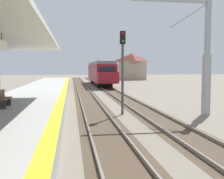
% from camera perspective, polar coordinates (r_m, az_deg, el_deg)
% --- Properties ---
extents(station_platform, '(5.00, 80.00, 0.91)m').
position_cam_1_polar(station_platform, '(15.83, -19.20, -4.68)').
color(station_platform, '#A8A8A3').
rests_on(station_platform, ground).
extents(track_pair_nearest_platform, '(2.34, 120.00, 0.16)m').
position_cam_1_polar(track_pair_nearest_platform, '(19.63, -4.23, -3.84)').
color(track_pair_nearest_platform, '#4C3D2D').
rests_on(track_pair_nearest_platform, ground).
extents(track_pair_middle, '(2.34, 120.00, 0.16)m').
position_cam_1_polar(track_pair_middle, '(20.18, 5.47, -3.62)').
color(track_pair_middle, '#4C3D2D').
rests_on(track_pair_middle, ground).
extents(approaching_train, '(2.93, 19.60, 4.76)m').
position_cam_1_polar(approaching_train, '(45.28, -2.47, 3.70)').
color(approaching_train, maroon).
rests_on(approaching_train, ground).
extents(rail_signal_post, '(0.32, 0.34, 5.20)m').
position_cam_1_polar(rail_signal_post, '(16.71, 2.27, 5.50)').
color(rail_signal_post, '#4C4C4C').
rests_on(rail_signal_post, ground).
extents(catenary_pylon_far_side, '(5.00, 0.40, 7.50)m').
position_cam_1_polar(catenary_pylon_far_side, '(17.43, 18.70, 6.57)').
color(catenary_pylon_far_side, '#9EA3A8').
rests_on(catenary_pylon_far_side, ground).
extents(platform_bench, '(0.45, 1.60, 0.88)m').
position_cam_1_polar(platform_bench, '(15.00, -22.19, -1.71)').
color(platform_bench, brown).
rests_on(platform_bench, station_platform).
extents(distant_trackside_house, '(6.60, 5.28, 6.40)m').
position_cam_1_polar(distant_trackside_house, '(65.28, 4.28, 5.02)').
color(distant_trackside_house, tan).
rests_on(distant_trackside_house, ground).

